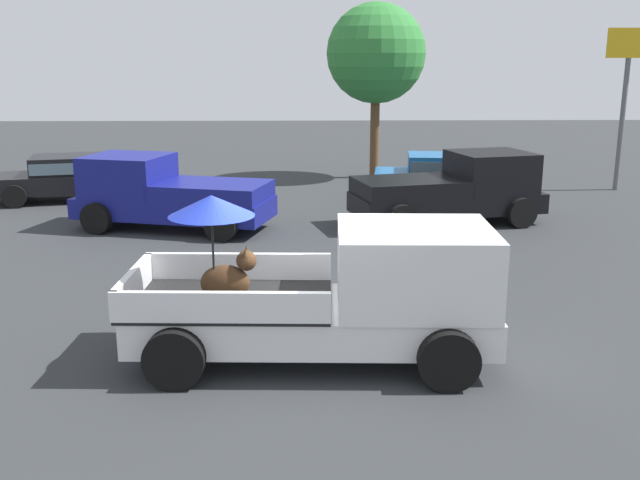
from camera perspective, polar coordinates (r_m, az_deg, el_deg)
name	(u,v)px	position (r m, az deg, el deg)	size (l,w,h in m)	color
ground_plane	(313,358)	(10.34, -0.56, -9.31)	(80.00, 80.00, 0.00)	#2D3033
pickup_truck_main	(344,293)	(9.98, 1.92, -4.24)	(5.12, 2.40, 2.37)	black
pickup_truck_red	(455,189)	(18.70, 10.64, 3.96)	(5.09, 3.05, 1.80)	black
pickup_truck_far	(166,194)	(18.21, -12.14, 3.62)	(5.10, 3.11, 1.80)	black
parked_sedan_near	(445,174)	(22.05, 9.89, 5.18)	(4.48, 2.38, 1.33)	black
parked_sedan_far	(68,175)	(22.73, -19.39, 4.86)	(4.58, 2.68, 1.33)	black
motel_sign	(627,77)	(24.83, 23.15, 11.78)	(1.40, 0.16, 5.03)	#59595B
tree_by_lot	(376,54)	(25.48, 4.48, 14.51)	(3.41, 3.41, 6.00)	brown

